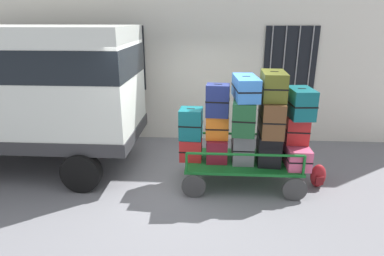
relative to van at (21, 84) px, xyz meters
name	(u,v)px	position (x,y,z in m)	size (l,w,h in m)	color
ground_plane	(189,178)	(3.24, -0.38, -1.71)	(40.00, 40.00, 0.00)	slate
building_wall	(196,37)	(3.24, 1.97, 0.78)	(12.00, 0.38, 5.00)	silver
van	(21,84)	(0.00, 0.00, 0.00)	(4.40, 2.04, 2.79)	silver
luggage_cart	(241,164)	(4.22, -0.48, -1.34)	(2.10, 1.19, 0.46)	#146023
cart_railing	(243,146)	(4.22, -0.48, -0.97)	(1.98, 1.06, 0.35)	#146023
suitcase_left_bottom	(191,149)	(3.29, -0.50, -1.05)	(0.41, 0.34, 0.40)	#B21E1E
suitcase_left_middle	(191,124)	(3.29, -0.45, -0.58)	(0.43, 0.44, 0.55)	#0F5960
suitcase_midleft_bottom	(216,149)	(3.75, -0.48, -1.05)	(0.39, 0.50, 0.42)	maroon
suitcase_midleft_middle	(217,128)	(3.75, -0.51, -0.63)	(0.41, 0.25, 0.42)	orange
suitcase_midleft_top	(218,100)	(3.75, -0.51, -0.13)	(0.43, 0.35, 0.57)	navy
suitcase_center_bottom	(242,145)	(4.22, -0.47, -0.96)	(0.38, 0.60, 0.58)	slate
suitcase_center_middle	(244,114)	(4.22, -0.45, -0.39)	(0.48, 1.00, 0.57)	#194C28
suitcase_center_top	(246,88)	(4.22, -0.50, 0.09)	(0.44, 0.85, 0.39)	#3372C6
suitcase_midright_bottom	(268,147)	(4.68, -0.45, -0.99)	(0.45, 0.79, 0.54)	black
suitcase_midright_middle	(271,116)	(4.68, -0.48, -0.41)	(0.41, 0.88, 0.60)	brown
suitcase_midright_top	(273,85)	(4.68, -0.45, 0.13)	(0.42, 0.74, 0.47)	#4C5119
suitcase_right_bottom	(295,152)	(5.15, -0.48, -1.07)	(0.40, 0.95, 0.37)	#CC4C72
suitcase_right_middle	(297,130)	(5.15, -0.49, -0.65)	(0.40, 0.36, 0.48)	#B21E1E
suitcase_right_top	(300,103)	(5.15, -0.52, -0.15)	(0.42, 0.66, 0.50)	#0F5960
backpack	(318,176)	(5.59, -0.55, -1.49)	(0.27, 0.22, 0.44)	maroon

